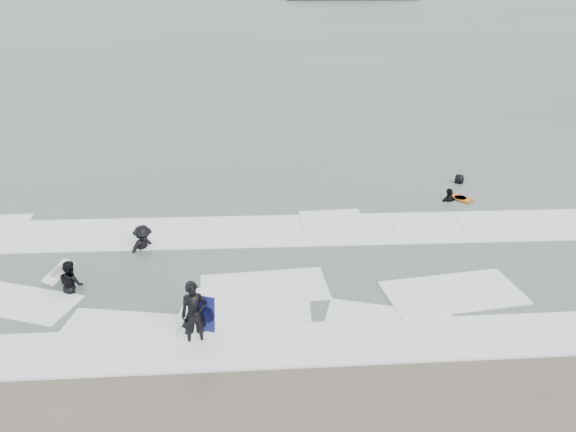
{
  "coord_description": "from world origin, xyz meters",
  "views": [
    {
      "loc": [
        -0.87,
        -12.3,
        9.04
      ],
      "look_at": [
        0.0,
        5.0,
        1.1
      ],
      "focal_mm": 35.0,
      "sensor_mm": 36.0,
      "label": 1
    }
  ],
  "objects_px": {
    "surfer_wading": "(73,292)",
    "surfer_right_far": "(459,184)",
    "surfer_breaker": "(144,251)",
    "surfer_centre": "(197,343)",
    "surfer_right_near": "(449,202)"
  },
  "relations": [
    {
      "from": "surfer_centre",
      "to": "surfer_right_far",
      "type": "distance_m",
      "value": 15.03
    },
    {
      "from": "surfer_wading",
      "to": "surfer_right_far",
      "type": "bearing_deg",
      "value": -106.38
    },
    {
      "from": "surfer_centre",
      "to": "surfer_breaker",
      "type": "xyz_separation_m",
      "value": [
        -2.28,
        5.19,
        0.0
      ]
    },
    {
      "from": "surfer_centre",
      "to": "surfer_breaker",
      "type": "distance_m",
      "value": 5.66
    },
    {
      "from": "surfer_wading",
      "to": "surfer_right_far",
      "type": "relative_size",
      "value": 0.99
    },
    {
      "from": "surfer_wading",
      "to": "surfer_breaker",
      "type": "height_order",
      "value": "surfer_breaker"
    },
    {
      "from": "surfer_centre",
      "to": "surfer_right_far",
      "type": "height_order",
      "value": "surfer_centre"
    },
    {
      "from": "surfer_centre",
      "to": "surfer_right_near",
      "type": "height_order",
      "value": "surfer_centre"
    },
    {
      "from": "surfer_centre",
      "to": "surfer_wading",
      "type": "relative_size",
      "value": 1.16
    },
    {
      "from": "surfer_breaker",
      "to": "surfer_right_far",
      "type": "height_order",
      "value": "surfer_breaker"
    },
    {
      "from": "surfer_right_near",
      "to": "surfer_right_far",
      "type": "xyz_separation_m",
      "value": [
        1.05,
        1.92,
        0.0
      ]
    },
    {
      "from": "surfer_centre",
      "to": "surfer_breaker",
      "type": "bearing_deg",
      "value": 102.85
    },
    {
      "from": "surfer_right_near",
      "to": "surfer_right_far",
      "type": "distance_m",
      "value": 2.18
    },
    {
      "from": "surfer_centre",
      "to": "surfer_right_far",
      "type": "xyz_separation_m",
      "value": [
        10.47,
        10.78,
        0.0
      ]
    },
    {
      "from": "surfer_wading",
      "to": "surfer_right_far",
      "type": "distance_m",
      "value": 16.53
    }
  ]
}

